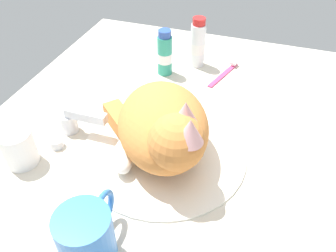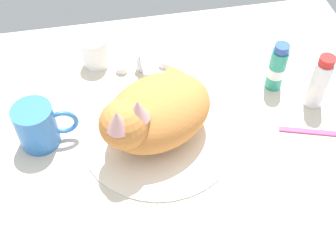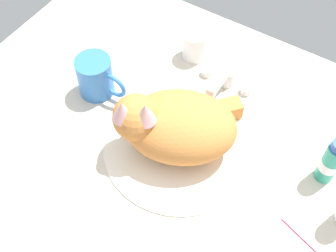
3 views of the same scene
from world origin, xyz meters
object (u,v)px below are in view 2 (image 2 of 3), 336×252
faucet (144,63)px  toothpaste_bottle (277,68)px  rinse_cup (95,52)px  mouthwash_bottle (319,83)px  toothbrush (318,131)px  coffee_mug (38,126)px  cat (152,114)px

faucet → toothpaste_bottle: size_ratio=1.10×
toothpaste_bottle → rinse_cup: bearing=158.7°
mouthwash_bottle → toothbrush: (-2.39, -8.43, -5.69)cm
coffee_mug → rinse_cup: bearing=59.1°
toothbrush → mouthwash_bottle: bearing=74.2°
coffee_mug → rinse_cup: size_ratio=1.72×
toothbrush → coffee_mug: bearing=171.2°
rinse_cup → toothpaste_bottle: 42.50cm
faucet → toothpaste_bottle: (28.56, -10.19, 2.80)cm
toothpaste_bottle → toothbrush: size_ratio=0.87×
mouthwash_bottle → toothbrush: size_ratio=0.97×
coffee_mug → toothpaste_bottle: bearing=7.0°
toothbrush → cat: bearing=171.5°
faucet → cat: 20.99cm
faucet → rinse_cup: (-11.00, 5.23, 0.87)cm
rinse_cup → cat: bearing=-69.3°
cat → coffee_mug: cat is taller
cat → rinse_cup: cat is taller
faucet → toothbrush: size_ratio=0.96×
faucet → toothpaste_bottle: toothpaste_bottle is taller
mouthwash_bottle → faucet: bearing=154.3°
cat → toothpaste_bottle: 31.64cm
toothpaste_bottle → mouthwash_bottle: 9.75cm
rinse_cup → mouthwash_bottle: (46.44, -22.29, 2.56)cm
rinse_cup → mouthwash_bottle: size_ratio=0.55×
cat → coffee_mug: (-22.80, 3.66, -2.94)cm
cat → toothpaste_bottle: bearing=18.8°
faucet → cat: size_ratio=0.47×
toothpaste_bottle → coffee_mug: bearing=-173.0°
rinse_cup → faucet: bearing=-25.4°
toothpaste_bottle → toothbrush: bearing=-73.6°
cat → toothbrush: bearing=-8.5°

